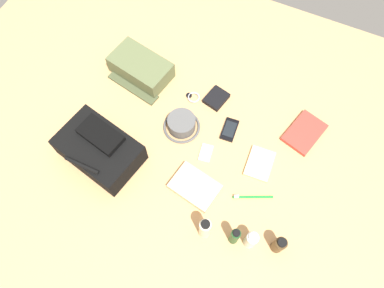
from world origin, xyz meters
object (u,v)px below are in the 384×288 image
at_px(backpack, 100,149).
at_px(wallet, 216,98).
at_px(folded_towel, 195,187).
at_px(toiletry_pouch, 141,68).
at_px(cell_phone, 230,130).
at_px(paperback_novel, 304,133).
at_px(media_player, 206,153).
at_px(notepad, 260,164).
at_px(toothpaste_tube, 251,240).
at_px(shampoo_bottle, 235,236).
at_px(cologne_bottle, 279,245).
at_px(bucket_hat, 182,124).
at_px(toothbrush, 251,197).
at_px(lotion_bottle, 205,229).
at_px(wristwatch, 193,97).

bearing_deg(backpack, wallet, -125.90).
xyz_separation_m(wallet, folded_towel, (-0.09, 0.45, 0.01)).
height_order(toiletry_pouch, cell_phone, toiletry_pouch).
xyz_separation_m(paperback_novel, media_player, (0.38, 0.28, -0.00)).
xyz_separation_m(paperback_novel, cell_phone, (0.32, 0.13, -0.00)).
bearing_deg(notepad, toothpaste_tube, 99.56).
relative_size(backpack, notepad, 2.60).
bearing_deg(toiletry_pouch, notepad, 163.45).
distance_m(toiletry_pouch, shampoo_bottle, 0.93).
bearing_deg(paperback_novel, folded_towel, 52.18).
relative_size(toiletry_pouch, toothpaste_tube, 2.53).
bearing_deg(media_player, toiletry_pouch, -29.18).
height_order(toiletry_pouch, cologne_bottle, cologne_bottle).
bearing_deg(bucket_hat, toiletry_pouch, -31.10).
bearing_deg(toothbrush, bucket_hat, -23.74).
bearing_deg(backpack, paperback_novel, -148.64).
xyz_separation_m(shampoo_bottle, notepad, (0.02, -0.36, -0.06)).
bearing_deg(toothbrush, wallet, -49.78).
xyz_separation_m(cologne_bottle, notepad, (0.19, -0.31, -0.05)).
distance_m(cell_phone, folded_towel, 0.33).
xyz_separation_m(paperback_novel, wallet, (0.45, 0.00, 0.00)).
relative_size(toiletry_pouch, media_player, 3.55).
xyz_separation_m(toothpaste_tube, lotion_bottle, (0.18, 0.04, 0.02)).
xyz_separation_m(backpack, toothpaste_tube, (-0.75, 0.09, -0.01)).
distance_m(toiletry_pouch, folded_towel, 0.66).
height_order(bucket_hat, shampoo_bottle, shampoo_bottle).
bearing_deg(notepad, toothbrush, 92.63).
xyz_separation_m(shampoo_bottle, wristwatch, (0.43, -0.55, -0.06)).
relative_size(shampoo_bottle, notepad, 0.98).
bearing_deg(cell_phone, wallet, -45.76).
bearing_deg(media_player, cologne_bottle, 148.62).
bearing_deg(wallet, notepad, 156.68).
relative_size(toothpaste_tube, shampoo_bottle, 0.87).
relative_size(media_player, toothbrush, 0.56).
relative_size(toiletry_pouch, wallet, 2.93).
bearing_deg(folded_towel, notepad, -134.26).
distance_m(cologne_bottle, notepad, 0.37).
distance_m(backpack, cell_phone, 0.60).
bearing_deg(toothbrush, wristwatch, -39.04).
xyz_separation_m(backpack, bucket_hat, (-0.27, -0.28, -0.03)).
relative_size(shampoo_bottle, cell_phone, 1.22).
height_order(cologne_bottle, notepad, cologne_bottle).
xyz_separation_m(shampoo_bottle, toothbrush, (-0.00, -0.20, -0.06)).
bearing_deg(wristwatch, backpack, 61.17).
bearing_deg(backpack, lotion_bottle, 167.32).
height_order(media_player, notepad, notepad).
distance_m(bucket_hat, notepad, 0.40).
xyz_separation_m(bucket_hat, toothbrush, (-0.42, 0.18, -0.02)).
height_order(cell_phone, toothbrush, toothbrush).
bearing_deg(folded_towel, cologne_bottle, 167.51).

